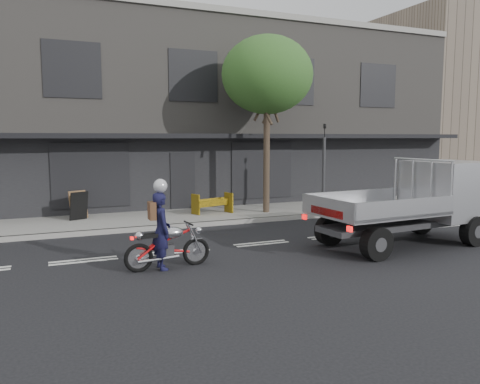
% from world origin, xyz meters
% --- Properties ---
extents(ground, '(80.00, 80.00, 0.00)m').
position_xyz_m(ground, '(0.00, 0.00, 0.00)').
color(ground, black).
rests_on(ground, ground).
extents(sidewalk, '(32.00, 3.20, 0.15)m').
position_xyz_m(sidewalk, '(0.00, 4.70, 0.07)').
color(sidewalk, gray).
rests_on(sidewalk, ground).
extents(kerb, '(32.00, 0.20, 0.15)m').
position_xyz_m(kerb, '(0.00, 3.10, 0.07)').
color(kerb, gray).
rests_on(kerb, ground).
extents(building_main, '(26.00, 10.00, 8.00)m').
position_xyz_m(building_main, '(0.00, 11.30, 4.00)').
color(building_main, slate).
rests_on(building_main, ground).
extents(building_neighbour, '(14.00, 10.00, 10.00)m').
position_xyz_m(building_neighbour, '(20.00, 11.30, 5.00)').
color(building_neighbour, brown).
rests_on(building_neighbour, ground).
extents(street_tree, '(3.40, 3.40, 6.74)m').
position_xyz_m(street_tree, '(2.20, 4.20, 5.28)').
color(street_tree, '#382B21').
rests_on(street_tree, ground).
extents(traffic_light_pole, '(0.12, 0.12, 3.50)m').
position_xyz_m(traffic_light_pole, '(4.20, 3.35, 1.65)').
color(traffic_light_pole, '#2D2D30').
rests_on(traffic_light_pole, ground).
extents(motorcycle, '(2.03, 0.59, 1.04)m').
position_xyz_m(motorcycle, '(-3.05, -1.42, 0.54)').
color(motorcycle, black).
rests_on(motorcycle, ground).
extents(rider, '(0.46, 0.67, 1.77)m').
position_xyz_m(rider, '(-3.20, -1.42, 0.88)').
color(rider, '#131233').
rests_on(rider, ground).
extents(flatbed_ute, '(5.34, 2.45, 2.42)m').
position_xyz_m(flatbed_ute, '(4.72, -1.63, 1.38)').
color(flatbed_ute, black).
rests_on(flatbed_ute, ground).
extents(construction_barrier, '(1.52, 1.00, 0.79)m').
position_xyz_m(construction_barrier, '(0.18, 4.47, 0.55)').
color(construction_barrier, yellow).
rests_on(construction_barrier, sidewalk).
extents(sandwich_board, '(0.74, 0.63, 0.99)m').
position_xyz_m(sandwich_board, '(-4.54, 5.12, 0.65)').
color(sandwich_board, black).
rests_on(sandwich_board, sidewalk).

